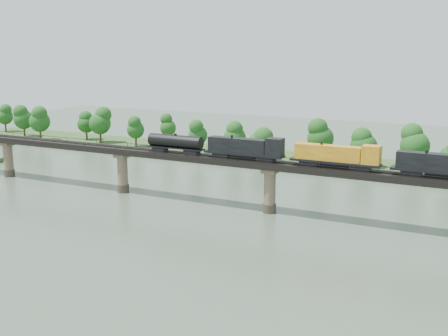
% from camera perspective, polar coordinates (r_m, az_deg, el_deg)
% --- Properties ---
extents(ground, '(400.00, 400.00, 0.00)m').
position_cam_1_polar(ground, '(99.70, -2.03, -8.89)').
color(ground, '#3C4C3B').
rests_on(ground, ground).
extents(far_bank, '(300.00, 24.00, 1.60)m').
position_cam_1_polar(far_bank, '(175.92, 11.48, 0.35)').
color(far_bank, '#294A1D').
rests_on(far_bank, ground).
extents(bridge, '(236.00, 30.00, 11.50)m').
position_cam_1_polar(bridge, '(123.96, 4.67, -2.09)').
color(bridge, '#473A2D').
rests_on(bridge, ground).
extents(bridge_superstructure, '(220.00, 4.90, 0.75)m').
position_cam_1_polar(bridge_superstructure, '(122.58, 4.72, 0.78)').
color(bridge_superstructure, black).
rests_on(bridge_superstructure, bridge).
extents(far_treeline, '(289.06, 17.54, 13.60)m').
position_cam_1_polar(far_treeline, '(172.62, 8.56, 2.95)').
color(far_treeline, '#382619').
rests_on(far_treeline, far_bank).
extents(freight_train, '(76.01, 2.96, 5.23)m').
position_cam_1_polar(freight_train, '(119.57, 8.10, 1.49)').
color(freight_train, black).
rests_on(freight_train, bridge).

